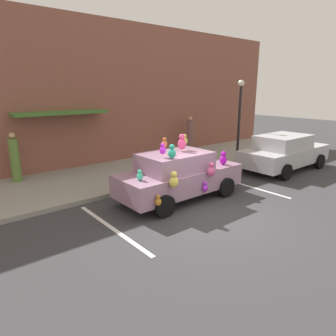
% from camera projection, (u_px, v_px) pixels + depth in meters
% --- Properties ---
extents(ground_plane, '(60.00, 60.00, 0.00)m').
position_uv_depth(ground_plane, '(207.00, 216.00, 8.50)').
color(ground_plane, '#38383A').
extents(sidewalk, '(24.00, 4.00, 0.15)m').
position_uv_depth(sidewalk, '(117.00, 175.00, 12.22)').
color(sidewalk, gray).
rests_on(sidewalk, ground).
extents(storefront_building, '(24.00, 1.25, 6.40)m').
position_uv_depth(storefront_building, '(88.00, 95.00, 13.02)').
color(storefront_building, brown).
rests_on(storefront_building, ground).
extents(parking_stripe_front, '(0.12, 3.60, 0.01)m').
position_uv_depth(parking_stripe_front, '(245.00, 185.00, 11.16)').
color(parking_stripe_front, silver).
rests_on(parking_stripe_front, ground).
extents(parking_stripe_rear, '(0.12, 3.60, 0.01)m').
position_uv_depth(parking_stripe_rear, '(112.00, 228.00, 7.74)').
color(parking_stripe_rear, silver).
rests_on(parking_stripe_rear, ground).
extents(plush_covered_car, '(4.19, 1.98, 2.10)m').
position_uv_depth(plush_covered_car, '(179.00, 175.00, 9.59)').
color(plush_covered_car, gray).
rests_on(plush_covered_car, ground).
extents(parked_sedan_behind, '(4.53, 2.02, 1.54)m').
position_uv_depth(parked_sedan_behind, '(284.00, 152.00, 13.12)').
color(parked_sedan_behind, '#B7B7BC').
rests_on(parked_sedan_behind, ground).
extents(teddy_bear_on_sidewalk, '(0.38, 0.32, 0.73)m').
position_uv_depth(teddy_bear_on_sidewalk, '(147.00, 167.00, 11.79)').
color(teddy_bear_on_sidewalk, beige).
rests_on(teddy_bear_on_sidewalk, sidewalk).
extents(street_lamp_post, '(0.28, 0.28, 3.70)m').
position_uv_depth(street_lamp_post, '(240.00, 112.00, 14.03)').
color(street_lamp_post, black).
rests_on(street_lamp_post, sidewalk).
extents(pedestrian_near_shopfront, '(0.36, 0.36, 1.88)m').
position_uv_depth(pedestrian_near_shopfront, '(190.00, 135.00, 16.18)').
color(pedestrian_near_shopfront, '#7D5051').
rests_on(pedestrian_near_shopfront, sidewalk).
extents(pedestrian_walking_past, '(0.33, 0.33, 1.80)m').
position_uv_depth(pedestrian_walking_past, '(15.00, 159.00, 10.94)').
color(pedestrian_walking_past, '#5C7D37').
rests_on(pedestrian_walking_past, sidewalk).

